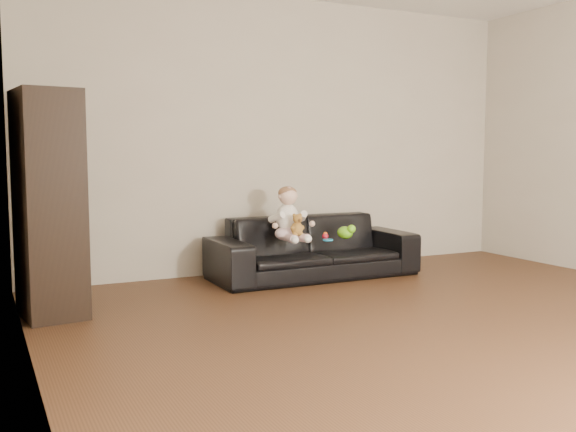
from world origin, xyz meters
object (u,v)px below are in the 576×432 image
sofa (313,247)px  baby (289,217)px  cabinet (49,205)px  teddy_bear (297,225)px  toy_rattle (325,236)px  toy_blue_disc (328,240)px  toy_green (345,233)px

sofa → baby: size_ratio=3.92×
cabinet → teddy_bear: cabinet is taller
toy_rattle → cabinet: bearing=-172.8°
baby → toy_blue_disc: 0.40m
baby → teddy_bear: (0.01, -0.15, -0.06)m
cabinet → toy_rattle: 2.40m
sofa → toy_rattle: bearing=-74.5°
sofa → toy_blue_disc: sofa is taller
toy_blue_disc → toy_green: bearing=10.0°
baby → toy_blue_disc: size_ratio=5.29×
sofa → toy_rattle: sofa is taller
teddy_bear → toy_rattle: size_ratio=3.31×
cabinet → baby: size_ratio=3.25×
baby → toy_green: baby is taller
teddy_bear → toy_rattle: bearing=27.5°
teddy_bear → toy_green: size_ratio=1.18×
teddy_bear → toy_rattle: (0.33, 0.10, -0.13)m
cabinet → baby: (2.00, 0.35, -0.21)m
toy_blue_disc → cabinet: bearing=-174.7°
toy_green → toy_rattle: size_ratio=2.81×
toy_green → baby: bearing=169.5°
baby → sofa: bearing=20.0°
baby → toy_rattle: bearing=-7.1°
sofa → teddy_bear: (-0.29, -0.25, 0.24)m
teddy_bear → baby: bearing=105.0°
sofa → toy_green: (0.22, -0.20, 0.14)m
toy_green → toy_blue_disc: 0.21m
baby → toy_rattle: baby is taller
baby → toy_blue_disc: baby is taller
sofa → teddy_bear: bearing=-139.3°
cabinet → toy_rattle: (2.35, 0.30, -0.39)m
cabinet → toy_blue_disc: bearing=-1.8°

